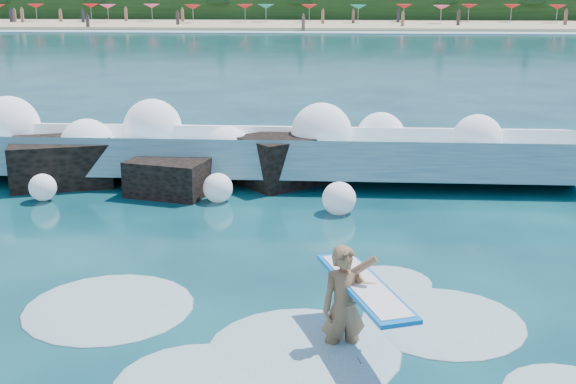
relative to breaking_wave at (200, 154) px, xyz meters
name	(u,v)px	position (x,y,z in m)	size (l,w,h in m)	color
ground	(192,291)	(1.22, -7.56, -0.59)	(200.00, 200.00, 0.00)	#062A37
beach	(316,25)	(1.22, 70.44, -0.39)	(140.00, 20.00, 0.40)	tan
wet_band	(313,32)	(1.22, 59.44, -0.55)	(140.00, 5.00, 0.08)	silver
treeline	(318,3)	(1.22, 80.44, 1.91)	(140.00, 4.00, 5.00)	black
breaking_wave	(200,154)	(0.00, 0.00, 0.00)	(19.65, 2.99, 1.69)	teal
rock_cluster	(162,167)	(-0.81, -0.96, -0.13)	(8.50, 3.44, 1.45)	black
surfer_with_board	(349,303)	(3.82, -9.30, 0.08)	(1.38, 2.98, 1.83)	#8D6341
wave_spray	(186,137)	(-0.35, -0.09, 0.49)	(15.16, 4.73, 2.13)	white
surf_foam	(283,335)	(2.87, -9.04, -0.59)	(8.81, 5.42, 0.14)	silver
beach_umbrellas	(317,7)	(1.21, 72.75, 1.66)	(111.56, 6.84, 0.50)	#E14278
beachgoers	(341,18)	(4.17, 67.50, 0.49)	(98.05, 13.26, 1.93)	#3F332D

